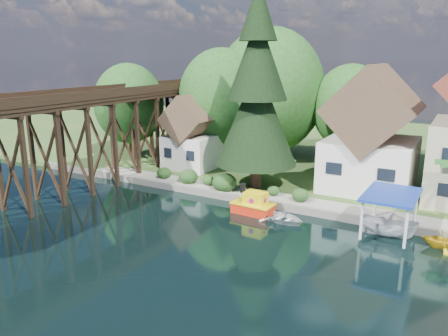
# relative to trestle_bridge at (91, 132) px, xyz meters

# --- Properties ---
(ground) EXTENTS (140.00, 140.00, 0.00)m
(ground) POSITION_rel_trestle_bridge_xyz_m (16.00, -5.17, -5.35)
(ground) COLOR black
(ground) RESTS_ON ground
(bank) EXTENTS (140.00, 52.00, 0.50)m
(bank) POSITION_rel_trestle_bridge_xyz_m (16.00, 28.83, -5.10)
(bank) COLOR #2E4E1F
(bank) RESTS_ON ground
(seawall) EXTENTS (60.00, 0.40, 0.62)m
(seawall) POSITION_rel_trestle_bridge_xyz_m (20.00, 2.83, -5.04)
(seawall) COLOR slate
(seawall) RESTS_ON ground
(promenade) EXTENTS (50.00, 2.60, 0.06)m
(promenade) POSITION_rel_trestle_bridge_xyz_m (22.00, 4.13, -4.82)
(promenade) COLOR gray
(promenade) RESTS_ON bank
(trestle_bridge) EXTENTS (4.12, 44.18, 9.30)m
(trestle_bridge) POSITION_rel_trestle_bridge_xyz_m (0.00, 0.00, 0.00)
(trestle_bridge) COLOR black
(trestle_bridge) RESTS_ON ground
(house_left) EXTENTS (7.64, 8.64, 11.02)m
(house_left) POSITION_rel_trestle_bridge_xyz_m (23.00, 10.83, -0.21)
(house_left) COLOR white
(house_left) RESTS_ON bank
(shed) EXTENTS (5.09, 5.40, 7.85)m
(shed) POSITION_rel_trestle_bridge_xyz_m (5.00, 9.33, -1.52)
(shed) COLOR white
(shed) RESTS_ON bank
(bg_trees) EXTENTS (49.90, 13.30, 10.57)m
(bg_trees) POSITION_rel_trestle_bridge_xyz_m (17.00, 16.08, 1.94)
(bg_trees) COLOR #382314
(bg_trees) RESTS_ON bank
(shrubs) EXTENTS (15.76, 2.47, 1.70)m
(shrubs) POSITION_rel_trestle_bridge_xyz_m (11.40, 4.09, -4.12)
(shrubs) COLOR #1D4017
(shrubs) RESTS_ON bank
(conifer) EXTENTS (7.23, 7.23, 17.81)m
(conifer) POSITION_rel_trestle_bridge_xyz_m (13.98, 6.10, 3.72)
(conifer) COLOR #382314
(conifer) RESTS_ON bank
(tugboat) EXTENTS (3.37, 1.97, 2.38)m
(tugboat) POSITION_rel_trestle_bridge_xyz_m (16.27, 0.98, -4.64)
(tugboat) COLOR red
(tugboat) RESTS_ON ground
(boat_white_a) EXTENTS (4.09, 3.25, 0.76)m
(boat_white_a) POSITION_rel_trestle_bridge_xyz_m (18.88, 0.56, -4.97)
(boat_white_a) COLOR silver
(boat_white_a) RESTS_ON ground
(boat_canopy) EXTENTS (3.98, 4.96, 3.15)m
(boat_canopy) POSITION_rel_trestle_bridge_xyz_m (26.37, 1.44, -4.00)
(boat_canopy) COLOR silver
(boat_canopy) RESTS_ON ground
(boat_yellow) EXTENTS (2.85, 2.54, 1.38)m
(boat_yellow) POSITION_rel_trestle_bridge_xyz_m (29.85, 1.26, -4.66)
(boat_yellow) COLOR gold
(boat_yellow) RESTS_ON ground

